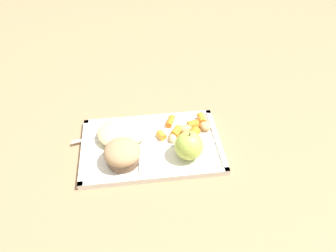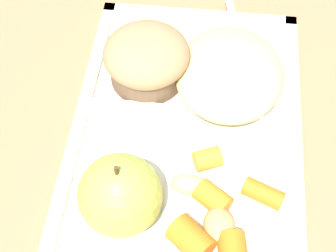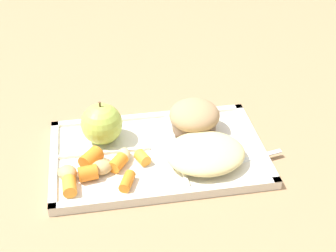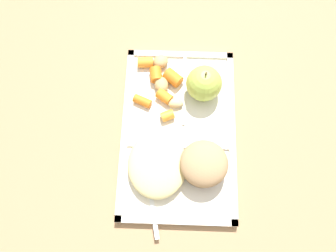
{
  "view_description": "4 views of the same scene",
  "coord_description": "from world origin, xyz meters",
  "px_view_note": "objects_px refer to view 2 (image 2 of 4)",
  "views": [
    {
      "loc": [
        0.03,
        0.57,
        0.62
      ],
      "look_at": [
        -0.05,
        -0.02,
        0.05
      ],
      "focal_mm": 33.25,
      "sensor_mm": 36.0,
      "label": 1
    },
    {
      "loc": [
        -0.31,
        -0.02,
        0.45
      ],
      "look_at": [
        -0.01,
        0.02,
        0.04
      ],
      "focal_mm": 56.64,
      "sensor_mm": 36.0,
      "label": 2
    },
    {
      "loc": [
        -0.09,
        -0.66,
        0.54
      ],
      "look_at": [
        0.02,
        0.02,
        0.05
      ],
      "focal_mm": 52.05,
      "sensor_mm": 36.0,
      "label": 3
    },
    {
      "loc": [
        0.23,
        -0.01,
        0.69
      ],
      "look_at": [
        0.01,
        -0.02,
        0.07
      ],
      "focal_mm": 37.61,
      "sensor_mm": 36.0,
      "label": 4
    }
  ],
  "objects_px": {
    "lunch_tray": "(185,140)",
    "green_apple": "(120,195)",
    "bran_muffin": "(147,59)",
    "plastic_fork": "(240,47)"
  },
  "relations": [
    {
      "from": "lunch_tray",
      "to": "green_apple",
      "type": "bearing_deg",
      "value": 151.95
    },
    {
      "from": "lunch_tray",
      "to": "plastic_fork",
      "type": "bearing_deg",
      "value": -20.87
    },
    {
      "from": "plastic_fork",
      "to": "lunch_tray",
      "type": "bearing_deg",
      "value": 159.13
    },
    {
      "from": "green_apple",
      "to": "bran_muffin",
      "type": "distance_m",
      "value": 0.17
    },
    {
      "from": "lunch_tray",
      "to": "bran_muffin",
      "type": "distance_m",
      "value": 0.1
    },
    {
      "from": "green_apple",
      "to": "plastic_fork",
      "type": "height_order",
      "value": "green_apple"
    },
    {
      "from": "lunch_tray",
      "to": "green_apple",
      "type": "height_order",
      "value": "green_apple"
    },
    {
      "from": "lunch_tray",
      "to": "plastic_fork",
      "type": "xyz_separation_m",
      "value": [
        0.13,
        -0.05,
        0.01
      ]
    },
    {
      "from": "lunch_tray",
      "to": "plastic_fork",
      "type": "relative_size",
      "value": 2.56
    },
    {
      "from": "bran_muffin",
      "to": "plastic_fork",
      "type": "bearing_deg",
      "value": -60.4
    }
  ]
}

